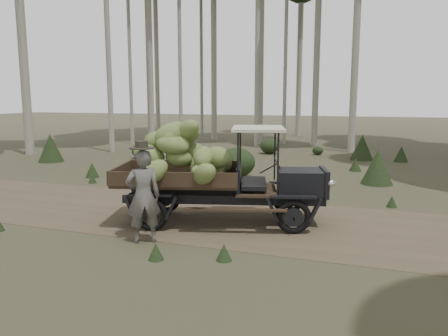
# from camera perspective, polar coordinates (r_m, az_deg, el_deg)

# --- Properties ---
(ground) EXTENTS (120.00, 120.00, 0.00)m
(ground) POSITION_cam_1_polar(r_m,az_deg,el_deg) (10.02, 1.16, -6.70)
(ground) COLOR #473D2B
(ground) RESTS_ON ground
(dirt_track) EXTENTS (70.00, 4.00, 0.01)m
(dirt_track) POSITION_cam_1_polar(r_m,az_deg,el_deg) (10.01, 1.16, -6.68)
(dirt_track) COLOR brown
(dirt_track) RESTS_ON ground
(banana_truck) EXTENTS (4.83, 2.95, 2.38)m
(banana_truck) POSITION_cam_1_polar(r_m,az_deg,el_deg) (9.43, -2.89, 0.77)
(banana_truck) COLOR black
(banana_truck) RESTS_ON ground
(farmer) EXTENTS (0.78, 0.73, 1.95)m
(farmer) POSITION_cam_1_polar(r_m,az_deg,el_deg) (8.39, -10.52, -3.49)
(farmer) COLOR #55524E
(farmer) RESTS_ON ground
(undergrowth) EXTENTS (24.04, 23.84, 1.30)m
(undergrowth) POSITION_cam_1_polar(r_m,az_deg,el_deg) (10.92, -1.35, -2.71)
(undergrowth) COLOR #233319
(undergrowth) RESTS_ON ground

